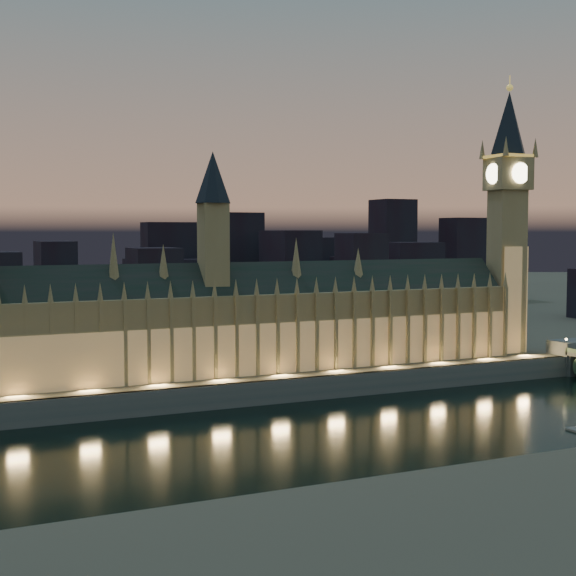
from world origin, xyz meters
name	(u,v)px	position (x,y,z in m)	size (l,w,h in m)	color
ground_plane	(349,429)	(0.00, 0.00, 0.00)	(2000.00, 2000.00, 0.00)	black
north_bank	(68,293)	(0.00, 520.00, 4.00)	(2000.00, 960.00, 8.00)	#474236
embankment_wall	(291,390)	(0.00, 41.00, 4.00)	(2000.00, 2.50, 8.00)	#405456
palace_of_westminster	(264,319)	(-1.48, 61.74, 26.37)	(202.00, 22.52, 78.00)	#8C7C50
elizabeth_tower	(508,199)	(108.00, 61.93, 71.70)	(18.00, 18.00, 114.09)	#8C7C50
city_backdrop	(204,278)	(36.59, 247.10, 30.85)	(486.76, 215.63, 77.56)	black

